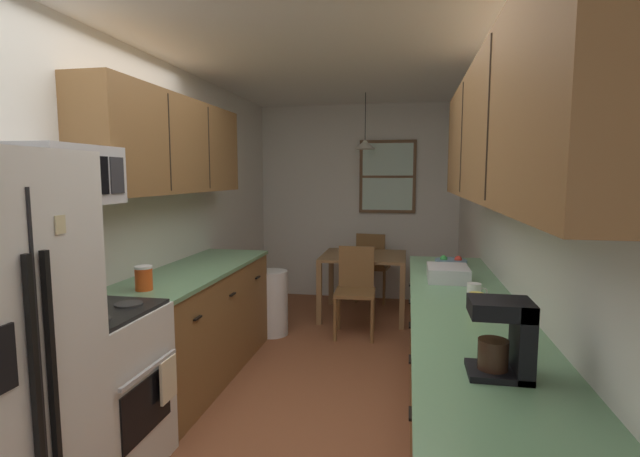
% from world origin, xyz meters
% --- Properties ---
extents(ground_plane, '(12.00, 12.00, 0.00)m').
position_xyz_m(ground_plane, '(0.00, 1.00, 0.00)').
color(ground_plane, brown).
extents(wall_left, '(0.10, 9.00, 2.55)m').
position_xyz_m(wall_left, '(-1.35, 1.00, 1.27)').
color(wall_left, silver).
rests_on(wall_left, ground).
extents(wall_right, '(0.10, 9.00, 2.55)m').
position_xyz_m(wall_right, '(1.35, 1.00, 1.27)').
color(wall_right, silver).
rests_on(wall_right, ground).
extents(wall_back, '(4.40, 0.10, 2.55)m').
position_xyz_m(wall_back, '(0.00, 3.65, 1.27)').
color(wall_back, silver).
rests_on(wall_back, ground).
extents(ceiling_slab, '(4.40, 9.00, 0.08)m').
position_xyz_m(ceiling_slab, '(0.00, 1.00, 2.59)').
color(ceiling_slab, white).
extents(stove_range, '(0.66, 0.65, 1.10)m').
position_xyz_m(stove_range, '(-0.99, -0.42, 0.47)').
color(stove_range, white).
rests_on(stove_range, ground).
extents(microwave_over_range, '(0.39, 0.57, 0.31)m').
position_xyz_m(microwave_over_range, '(-1.11, -0.42, 1.63)').
color(microwave_over_range, silver).
extents(counter_left, '(0.64, 1.90, 0.90)m').
position_xyz_m(counter_left, '(-1.00, 0.86, 0.45)').
color(counter_left, brown).
rests_on(counter_left, ground).
extents(upper_cabinets_left, '(0.33, 1.98, 0.72)m').
position_xyz_m(upper_cabinets_left, '(-1.14, 0.81, 1.86)').
color(upper_cabinets_left, brown).
extents(counter_right, '(0.64, 3.37, 0.90)m').
position_xyz_m(counter_right, '(1.00, 0.06, 0.45)').
color(counter_right, brown).
rests_on(counter_right, ground).
extents(upper_cabinets_right, '(0.33, 3.05, 0.74)m').
position_xyz_m(upper_cabinets_right, '(1.14, 0.01, 1.87)').
color(upper_cabinets_right, brown).
extents(dining_table, '(0.95, 0.87, 0.72)m').
position_xyz_m(dining_table, '(0.17, 2.77, 0.62)').
color(dining_table, olive).
rests_on(dining_table, ground).
extents(dining_chair_near, '(0.42, 0.42, 0.90)m').
position_xyz_m(dining_chair_near, '(0.14, 2.13, 0.50)').
color(dining_chair_near, brown).
rests_on(dining_chair_near, ground).
extents(dining_chair_far, '(0.45, 0.45, 0.90)m').
position_xyz_m(dining_chair_far, '(0.22, 3.41, 0.50)').
color(dining_chair_far, brown).
rests_on(dining_chair_far, ground).
extents(pendant_light, '(0.24, 0.24, 0.62)m').
position_xyz_m(pendant_light, '(0.17, 2.77, 1.98)').
color(pendant_light, black).
extents(back_window, '(0.72, 0.05, 0.94)m').
position_xyz_m(back_window, '(0.39, 3.58, 1.62)').
color(back_window, brown).
extents(trash_bin, '(0.33, 0.33, 0.67)m').
position_xyz_m(trash_bin, '(-0.70, 1.96, 0.33)').
color(trash_bin, white).
rests_on(trash_bin, ground).
extents(storage_canister, '(0.11, 0.11, 0.16)m').
position_xyz_m(storage_canister, '(-1.00, 0.12, 0.98)').
color(storage_canister, '#D84C19').
rests_on(storage_canister, counter_left).
extents(dish_towel, '(0.02, 0.16, 0.24)m').
position_xyz_m(dish_towel, '(-0.64, -0.26, 0.50)').
color(dish_towel, beige).
extents(coffee_maker, '(0.22, 0.18, 0.28)m').
position_xyz_m(coffee_maker, '(1.03, -0.81, 1.05)').
color(coffee_maker, black).
rests_on(coffee_maker, counter_right).
extents(mug_by_coffeemaker, '(0.12, 0.08, 0.11)m').
position_xyz_m(mug_by_coffeemaker, '(1.05, 0.24, 0.95)').
color(mug_by_coffeemaker, white).
rests_on(mug_by_coffeemaker, counter_right).
extents(mug_spare, '(0.11, 0.08, 0.10)m').
position_xyz_m(mug_spare, '(1.03, 0.02, 0.95)').
color(mug_spare, '#E5CC4C').
rests_on(mug_spare, counter_right).
extents(fruit_bowl, '(0.25, 0.25, 0.09)m').
position_xyz_m(fruit_bowl, '(1.01, 1.28, 0.94)').
color(fruit_bowl, '#597F9E').
rests_on(fruit_bowl, counter_right).
extents(dish_rack, '(0.28, 0.34, 0.10)m').
position_xyz_m(dish_rack, '(0.94, 0.78, 0.95)').
color(dish_rack, silver).
rests_on(dish_rack, counter_right).
extents(table_serving_bowl, '(0.16, 0.16, 0.06)m').
position_xyz_m(table_serving_bowl, '(0.10, 2.73, 0.75)').
color(table_serving_bowl, '#E0D14C').
rests_on(table_serving_bowl, dining_table).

